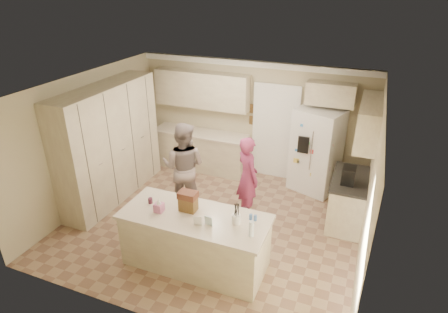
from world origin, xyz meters
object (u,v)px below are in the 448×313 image
at_px(utensil_crock, 236,219).
at_px(teen_girl, 248,177).
at_px(teen_boy, 184,167).
at_px(dollhouse_body, 188,204).
at_px(tissue_box, 159,207).
at_px(refrigerator, 316,151).
at_px(coffee_maker, 349,175).
at_px(island_base, 196,241).

relative_size(utensil_crock, teen_girl, 0.09).
bearing_deg(teen_girl, utensil_crock, 146.02).
xyz_separation_m(utensil_crock, teen_boy, (-1.57, 1.39, -0.11)).
distance_m(utensil_crock, dollhouse_body, 0.80).
xyz_separation_m(tissue_box, teen_girl, (0.84, 1.75, -0.19)).
xyz_separation_m(refrigerator, utensil_crock, (-0.66, -3.05, 0.10)).
relative_size(coffee_maker, utensil_crock, 2.00).
xyz_separation_m(tissue_box, dollhouse_body, (0.40, 0.20, 0.04)).
height_order(tissue_box, dollhouse_body, dollhouse_body).
bearing_deg(utensil_crock, coffee_maker, 52.88).
bearing_deg(coffee_maker, tissue_box, -142.43).
distance_m(teen_boy, teen_girl, 1.24).
bearing_deg(tissue_box, teen_boy, 103.70).
bearing_deg(utensil_crock, teen_boy, 138.64).
relative_size(refrigerator, dollhouse_body, 6.92).
bearing_deg(dollhouse_body, teen_girl, 74.05).
bearing_deg(island_base, coffee_maker, 42.83).
relative_size(utensil_crock, teen_boy, 0.08).
height_order(island_base, teen_boy, teen_boy).
relative_size(refrigerator, island_base, 0.82).
xyz_separation_m(refrigerator, teen_girl, (-1.02, -1.44, -0.10)).
xyz_separation_m(refrigerator, dollhouse_body, (-1.46, -3.00, 0.14)).
distance_m(dollhouse_body, teen_girl, 1.63).
distance_m(refrigerator, utensil_crock, 3.12).
distance_m(island_base, tissue_box, 0.79).
bearing_deg(refrigerator, teen_girl, -106.16).
distance_m(tissue_box, dollhouse_body, 0.45).
bearing_deg(teen_boy, tissue_box, 95.77).
relative_size(tissue_box, teen_boy, 0.08).
distance_m(dollhouse_body, teen_boy, 1.55).
xyz_separation_m(dollhouse_body, teen_girl, (0.44, 1.55, -0.23)).
distance_m(island_base, utensil_crock, 0.86).
bearing_deg(tissue_box, coffee_maker, 37.57).
bearing_deg(island_base, refrigerator, 67.00).
bearing_deg(utensil_crock, tissue_box, -172.87).
bearing_deg(teen_boy, teen_girl, -177.88).
distance_m(island_base, dollhouse_body, 0.62).
bearing_deg(refrigerator, dollhouse_body, -96.95).
bearing_deg(teen_girl, dollhouse_body, 117.52).
height_order(refrigerator, dollhouse_body, refrigerator).
relative_size(coffee_maker, teen_boy, 0.17).
distance_m(refrigerator, teen_girl, 1.77).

